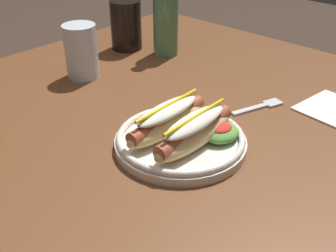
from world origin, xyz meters
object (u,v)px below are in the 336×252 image
Objects in this scene: soda_cup at (126,25)px; glass_bottle at (166,20)px; napkin at (334,109)px; water_cup at (81,51)px; fork at (261,106)px; hot_dog_plate at (182,133)px.

soda_cup is 0.12m from glass_bottle.
soda_cup is 0.58m from napkin.
water_cup is 0.51× the size of glass_bottle.
fork is 0.92× the size of soda_cup.
glass_bottle is 0.48m from napkin.
napkin is at bearing -23.70° from hot_dog_plate.
napkin is (0.09, -0.12, -0.00)m from fork.
hot_dog_plate is 1.76× the size of soda_cup.
water_cup is at bearing 129.89° from fork.
hot_dog_plate reaches higher than napkin.
soda_cup reaches higher than fork.
fork is at bearing -5.70° from hot_dog_plate.
hot_dog_plate is 0.94× the size of glass_bottle.
napkin is at bearing -64.36° from water_cup.
hot_dog_plate reaches higher than fork.
glass_bottle is at bearing 46.92° from hot_dog_plate.
glass_bottle is at bearing 94.56° from fork.
glass_bottle is (0.24, -0.04, 0.03)m from water_cup.
water_cup reaches higher than hot_dog_plate.
soda_cup is at bearing 102.85° from fork.
hot_dog_plate is 0.38m from water_cup.
soda_cup is 1.05× the size of water_cup.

